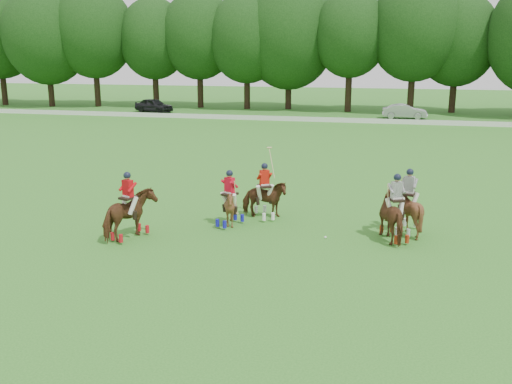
% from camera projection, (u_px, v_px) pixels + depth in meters
% --- Properties ---
extents(ground, '(180.00, 180.00, 0.00)m').
position_uv_depth(ground, '(231.00, 268.00, 17.69)').
color(ground, '#2A6E1F').
rests_on(ground, ground).
extents(tree_line, '(117.98, 14.32, 14.75)m').
position_uv_depth(tree_line, '(353.00, 35.00, 61.04)').
color(tree_line, black).
rests_on(tree_line, ground).
extents(boundary_rail, '(120.00, 0.10, 0.44)m').
position_uv_depth(boundary_rail, '(340.00, 120.00, 53.54)').
color(boundary_rail, white).
rests_on(boundary_rail, ground).
extents(car_left, '(4.77, 3.07, 1.51)m').
position_uv_depth(car_left, '(154.00, 105.00, 62.24)').
color(car_left, black).
rests_on(car_left, ground).
extents(car_mid, '(4.36, 1.59, 1.43)m').
position_uv_depth(car_mid, '(405.00, 111.00, 56.35)').
color(car_mid, '#A9AAAE').
rests_on(car_mid, ground).
extents(polo_red_a, '(1.62, 2.26, 2.43)m').
position_uv_depth(polo_red_a, '(129.00, 215.00, 20.23)').
color(polo_red_a, '#4B2C14').
rests_on(polo_red_a, ground).
extents(polo_red_b, '(1.96, 1.87, 2.79)m').
position_uv_depth(polo_red_b, '(264.00, 199.00, 22.75)').
color(polo_red_b, '#4B2C14').
rests_on(polo_red_b, ground).
extents(polo_red_c, '(1.61, 1.69, 2.18)m').
position_uv_depth(polo_red_c, '(230.00, 206.00, 21.73)').
color(polo_red_c, '#4B2C14').
rests_on(polo_red_c, ground).
extents(polo_stripe_a, '(1.66, 2.22, 2.40)m').
position_uv_depth(polo_stripe_a, '(395.00, 216.00, 20.09)').
color(polo_stripe_a, '#4B2C14').
rests_on(polo_stripe_a, ground).
extents(polo_stripe_b, '(1.71, 1.84, 2.42)m').
position_uv_depth(polo_stripe_b, '(408.00, 210.00, 20.87)').
color(polo_stripe_b, '#4B2C14').
rests_on(polo_stripe_b, ground).
extents(polo_ball, '(0.09, 0.09, 0.09)m').
position_uv_depth(polo_ball, '(325.00, 237.00, 20.44)').
color(polo_ball, white).
rests_on(polo_ball, ground).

